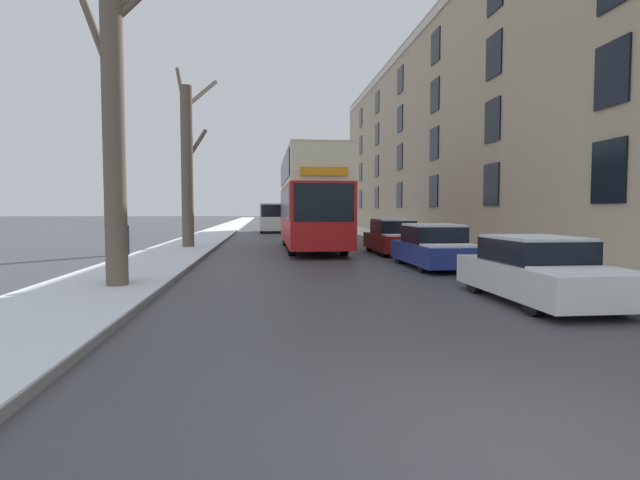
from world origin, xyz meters
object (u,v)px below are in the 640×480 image
(parked_car_0, at_px, (538,271))
(pedestrian_left_sidewalk, at_px, (121,249))
(parked_car_1, at_px, (434,247))
(double_decker_bus, at_px, (311,196))
(oncoming_van, at_px, (272,217))
(bare_tree_left_1, at_px, (188,161))
(parked_car_2, at_px, (393,238))
(bare_tree_left_0, at_px, (117,112))

(parked_car_0, xyz_separation_m, pedestrian_left_sidewalk, (-9.06, 2.87, 0.33))
(parked_car_0, distance_m, pedestrian_left_sidewalk, 9.51)
(parked_car_0, bearing_deg, parked_car_1, 90.00)
(double_decker_bus, xyz_separation_m, oncoming_van, (-1.60, 18.97, -1.24))
(parked_car_0, distance_m, oncoming_van, 33.58)
(bare_tree_left_1, bearing_deg, parked_car_2, -19.12)
(parked_car_0, height_order, parked_car_2, parked_car_2)
(double_decker_bus, height_order, parked_car_2, double_decker_bus)
(double_decker_bus, distance_m, parked_car_2, 4.68)
(parked_car_0, height_order, pedestrian_left_sidewalk, pedestrian_left_sidewalk)
(bare_tree_left_0, relative_size, parked_car_1, 1.91)
(double_decker_bus, bearing_deg, bare_tree_left_1, 174.81)
(parked_car_0, relative_size, parked_car_1, 0.96)
(parked_car_1, bearing_deg, bare_tree_left_0, -156.20)
(parked_car_0, bearing_deg, parked_car_2, 90.00)
(parked_car_2, height_order, pedestrian_left_sidewalk, pedestrian_left_sidewalk)
(bare_tree_left_1, distance_m, parked_car_1, 13.00)
(bare_tree_left_1, xyz_separation_m, parked_car_2, (9.20, -3.19, -3.52))
(parked_car_1, bearing_deg, parked_car_0, -90.00)
(bare_tree_left_1, relative_size, double_decker_bus, 0.84)
(double_decker_bus, bearing_deg, parked_car_1, -66.98)
(parked_car_1, distance_m, parked_car_2, 5.28)
(double_decker_bus, xyz_separation_m, pedestrian_left_sidewalk, (-5.68, -11.37, -1.60))
(parked_car_2, xyz_separation_m, pedestrian_left_sidewalk, (-9.06, -8.71, 0.27))
(double_decker_bus, distance_m, parked_car_0, 14.76)
(bare_tree_left_0, distance_m, oncoming_van, 31.23)
(double_decker_bus, bearing_deg, parked_car_0, -76.67)
(parked_car_2, distance_m, pedestrian_left_sidewalk, 12.57)
(parked_car_0, bearing_deg, bare_tree_left_1, 121.93)
(double_decker_bus, relative_size, parked_car_1, 2.44)
(parked_car_1, height_order, pedestrian_left_sidewalk, pedestrian_left_sidewalk)
(bare_tree_left_0, xyz_separation_m, parked_car_1, (8.94, 3.94, -3.48))
(bare_tree_left_0, relative_size, parked_car_2, 1.88)
(oncoming_van, distance_m, pedestrian_left_sidewalk, 30.62)
(bare_tree_left_0, distance_m, double_decker_bus, 13.22)
(bare_tree_left_0, relative_size, parked_car_0, 2.00)
(bare_tree_left_1, distance_m, pedestrian_left_sidewalk, 12.34)
(bare_tree_left_0, relative_size, oncoming_van, 1.49)
(parked_car_0, relative_size, pedestrian_left_sidewalk, 2.40)
(pedestrian_left_sidewalk, bearing_deg, bare_tree_left_1, 155.65)
(parked_car_2, relative_size, pedestrian_left_sidewalk, 2.55)
(double_decker_bus, xyz_separation_m, parked_car_1, (3.37, -7.94, -1.89))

